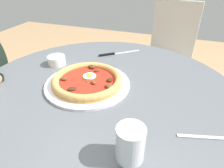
{
  "coord_description": "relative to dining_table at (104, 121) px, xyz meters",
  "views": [
    {
      "loc": [
        0.53,
        0.22,
        1.14
      ],
      "look_at": [
        -0.02,
        0.03,
        0.77
      ],
      "focal_mm": 31.31,
      "sensor_mm": 36.0,
      "label": 1
    }
  ],
  "objects": [
    {
      "name": "pizza_on_plate",
      "position": [
        -0.01,
        -0.06,
        0.17
      ],
      "size": [
        0.31,
        0.31,
        0.04
      ],
      "color": "white",
      "rests_on": "dining_table"
    },
    {
      "name": "ramekin_capers",
      "position": [
        -0.11,
        -0.26,
        0.17
      ],
      "size": [
        0.08,
        0.08,
        0.04
      ],
      "color": "white",
      "rests_on": "dining_table"
    },
    {
      "name": "fork_utensil",
      "position": [
        0.12,
        0.34,
        0.15
      ],
      "size": [
        0.05,
        0.17,
        0.0
      ],
      "color": "#BCBCC1",
      "rests_on": "dining_table"
    },
    {
      "name": "cafe_chair_spare_near",
      "position": [
        -1.0,
        0.16,
        -0.08
      ],
      "size": [
        0.45,
        0.45,
        0.9
      ],
      "color": "beige",
      "rests_on": "ground"
    },
    {
      "name": "water_glass",
      "position": [
        0.24,
        0.16,
        0.19
      ],
      "size": [
        0.07,
        0.07,
        0.09
      ],
      "color": "silver",
      "rests_on": "dining_table"
    },
    {
      "name": "dining_table",
      "position": [
        0.0,
        0.0,
        0.0
      ],
      "size": [
        0.96,
        0.96,
        0.75
      ],
      "color": "#565B60",
      "rests_on": "ground"
    },
    {
      "name": "steak_knife",
      "position": [
        -0.3,
        -0.07,
        0.15
      ],
      "size": [
        0.14,
        0.17,
        0.01
      ],
      "color": "silver",
      "rests_on": "dining_table"
    }
  ]
}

